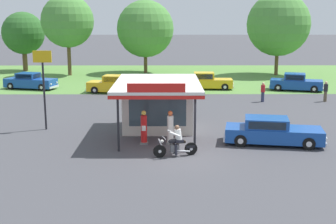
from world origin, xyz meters
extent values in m
plane|color=#424247|center=(0.00, 0.00, 0.00)|extent=(300.00, 300.00, 0.00)
cube|color=#56843D|center=(0.00, 30.00, 0.00)|extent=(120.00, 24.00, 0.01)
cube|color=beige|center=(-1.12, 5.52, 1.48)|extent=(4.10, 3.67, 2.96)
cube|color=#384C56|center=(-1.12, 3.70, 1.54)|extent=(3.28, 0.05, 1.90)
cube|color=silver|center=(-1.12, 3.97, 3.04)|extent=(4.80, 7.28, 0.16)
cube|color=red|center=(-1.12, 3.97, 2.86)|extent=(4.80, 7.28, 0.18)
cube|color=red|center=(-1.12, 0.36, 3.34)|extent=(2.87, 0.08, 0.44)
cylinder|color=black|center=(0.82, 0.73, 1.48)|extent=(0.12, 0.12, 2.96)
cylinder|color=black|center=(-3.07, 0.73, 1.48)|extent=(0.12, 0.12, 2.96)
cube|color=slate|center=(-1.84, 2.10, 0.05)|extent=(0.44, 0.44, 0.10)
cylinder|color=red|center=(-1.84, 2.10, 0.84)|extent=(0.34, 0.34, 1.47)
cube|color=white|center=(-1.84, 1.92, 0.91)|extent=(0.22, 0.02, 0.28)
sphere|color=#EACC4C|center=(-1.84, 2.10, 1.71)|extent=(0.26, 0.26, 0.26)
cube|color=slate|center=(-0.41, 2.10, 0.05)|extent=(0.44, 0.44, 0.10)
cylinder|color=silver|center=(-0.41, 2.10, 0.83)|extent=(0.34, 0.34, 1.46)
cube|color=white|center=(-0.41, 1.92, 0.90)|extent=(0.22, 0.02, 0.28)
sphere|color=orange|center=(-0.41, 2.10, 1.70)|extent=(0.26, 0.26, 0.26)
cylinder|color=black|center=(-0.96, -0.33, 0.32)|extent=(0.64, 0.26, 0.64)
cylinder|color=silver|center=(-0.96, -0.33, 0.32)|extent=(0.19, 0.16, 0.16)
cylinder|color=black|center=(0.60, 0.08, 0.32)|extent=(0.64, 0.26, 0.64)
cylinder|color=silver|center=(0.60, 0.08, 0.32)|extent=(0.19, 0.16, 0.16)
ellipsoid|color=black|center=(-0.28, -0.15, 0.78)|extent=(0.60, 0.37, 0.24)
cube|color=#59595E|center=(-0.23, -0.14, 0.42)|extent=(0.49, 0.34, 0.36)
cube|color=black|center=(0.06, -0.06, 0.72)|extent=(0.53, 0.37, 0.10)
cylinder|color=silver|center=(-0.86, -0.31, 0.60)|extent=(0.37, 0.16, 0.71)
cylinder|color=silver|center=(-0.75, -0.28, 0.98)|extent=(0.21, 0.69, 0.04)
sphere|color=silver|center=(-0.84, -0.30, 0.82)|extent=(0.16, 0.16, 0.16)
cube|color=black|center=(0.55, 0.06, 0.44)|extent=(0.47, 0.29, 0.12)
cylinder|color=silver|center=(0.19, -0.17, 0.28)|extent=(0.70, 0.26, 0.18)
cube|color=black|center=(-0.01, -0.08, 0.78)|extent=(0.47, 0.43, 0.14)
cylinder|color=black|center=(-0.16, -0.29, 0.38)|extent=(0.18, 0.25, 0.56)
cylinder|color=black|center=(-0.24, 0.02, 0.38)|extent=(0.18, 0.25, 0.56)
cylinder|color=white|center=(-0.05, -0.09, 1.09)|extent=(0.48, 0.41, 0.60)
sphere|color=brown|center=(-0.10, -0.11, 1.47)|extent=(0.22, 0.22, 0.22)
cylinder|color=white|center=(-0.23, -0.35, 1.18)|extent=(0.54, 0.22, 0.31)
cylinder|color=white|center=(-0.33, 0.04, 1.18)|extent=(0.54, 0.22, 0.31)
cube|color=#19479E|center=(5.17, 2.04, 0.55)|extent=(5.37, 2.69, 0.73)
cube|color=#19479E|center=(4.78, 2.11, 1.18)|extent=(2.52, 1.99, 0.54)
cube|color=#283847|center=(5.88, 1.92, 1.18)|extent=(0.28, 1.42, 0.43)
cube|color=#283847|center=(4.92, 2.89, 1.18)|extent=(1.91, 0.36, 0.41)
cube|color=#283847|center=(4.64, 1.32, 1.18)|extent=(1.91, 0.36, 0.41)
cube|color=silver|center=(7.73, 1.60, 0.30)|extent=(0.42, 1.75, 0.18)
cube|color=silver|center=(2.61, 2.48, 0.30)|extent=(0.42, 1.75, 0.18)
sphere|color=white|center=(7.84, 2.18, 0.58)|extent=(0.18, 0.18, 0.18)
sphere|color=white|center=(7.63, 1.02, 0.58)|extent=(0.18, 0.18, 0.18)
cylinder|color=black|center=(7.03, 2.59, 0.33)|extent=(0.68, 0.31, 0.66)
cylinder|color=silver|center=(7.03, 2.59, 0.33)|extent=(0.33, 0.27, 0.30)
cylinder|color=black|center=(6.74, 0.90, 0.33)|extent=(0.68, 0.31, 0.66)
cylinder|color=silver|center=(6.74, 0.90, 0.33)|extent=(0.33, 0.27, 0.30)
cylinder|color=black|center=(3.60, 3.19, 0.33)|extent=(0.68, 0.31, 0.66)
cylinder|color=silver|center=(3.60, 3.19, 0.33)|extent=(0.33, 0.27, 0.30)
cylinder|color=black|center=(3.30, 1.49, 0.33)|extent=(0.68, 0.31, 0.66)
cylinder|color=silver|center=(3.30, 1.49, 0.33)|extent=(0.33, 0.27, 0.30)
cube|color=gold|center=(-5.27, 18.91, 0.59)|extent=(4.97, 2.45, 0.82)
cube|color=gold|center=(-5.17, 18.90, 1.29)|extent=(2.30, 1.88, 0.57)
cube|color=#283847|center=(-6.19, 19.04, 1.29)|extent=(0.23, 1.42, 0.46)
cube|color=#283847|center=(-5.28, 18.12, 1.29)|extent=(1.78, 0.27, 0.43)
cube|color=#283847|center=(-5.07, 19.68, 1.29)|extent=(1.78, 0.27, 0.43)
cube|color=silver|center=(-7.67, 19.24, 0.30)|extent=(0.35, 1.74, 0.18)
cube|color=silver|center=(-2.88, 18.59, 0.30)|extent=(0.35, 1.74, 0.18)
sphere|color=white|center=(-7.75, 18.66, 0.63)|extent=(0.18, 0.18, 0.18)
sphere|color=white|center=(-7.60, 19.82, 0.63)|extent=(0.18, 0.18, 0.18)
cylinder|color=black|center=(-6.99, 18.28, 0.33)|extent=(0.68, 0.29, 0.66)
cylinder|color=silver|center=(-6.99, 18.28, 0.33)|extent=(0.32, 0.26, 0.30)
cylinder|color=black|center=(-6.77, 19.98, 0.33)|extent=(0.68, 0.29, 0.66)
cylinder|color=silver|center=(-6.77, 19.98, 0.33)|extent=(0.32, 0.26, 0.30)
cylinder|color=black|center=(-3.78, 17.85, 0.33)|extent=(0.68, 0.29, 0.66)
cylinder|color=silver|center=(-3.78, 17.85, 0.33)|extent=(0.32, 0.26, 0.30)
cylinder|color=black|center=(-3.55, 19.55, 0.33)|extent=(0.68, 0.29, 0.66)
cylinder|color=silver|center=(-3.55, 19.55, 0.33)|extent=(0.32, 0.26, 0.30)
cube|color=#19479E|center=(11.52, 20.04, 0.59)|extent=(5.02, 3.09, 0.81)
cube|color=#19479E|center=(11.37, 20.09, 1.29)|extent=(2.26, 2.09, 0.60)
cube|color=#283847|center=(12.25, 19.83, 1.29)|extent=(0.44, 1.40, 0.48)
cube|color=#283847|center=(11.59, 20.86, 1.29)|extent=(1.54, 0.48, 0.45)
cube|color=#283847|center=(11.14, 19.32, 1.29)|extent=(1.54, 0.48, 0.45)
cube|color=silver|center=(13.79, 19.38, 0.30)|extent=(0.61, 1.72, 0.18)
cube|color=silver|center=(9.24, 20.71, 0.30)|extent=(0.61, 1.72, 0.18)
sphere|color=white|center=(13.97, 19.94, 0.63)|extent=(0.18, 0.18, 0.18)
sphere|color=white|center=(13.64, 18.81, 0.63)|extent=(0.18, 0.18, 0.18)
cylinder|color=black|center=(13.29, 20.43, 0.33)|extent=(0.69, 0.38, 0.66)
cylinder|color=silver|center=(13.29, 20.43, 0.33)|extent=(0.35, 0.29, 0.30)
cylinder|color=black|center=(12.80, 18.77, 0.33)|extent=(0.69, 0.38, 0.66)
cylinder|color=silver|center=(12.80, 18.77, 0.33)|extent=(0.35, 0.29, 0.30)
cylinder|color=black|center=(10.23, 21.32, 0.33)|extent=(0.69, 0.38, 0.66)
cylinder|color=silver|center=(10.23, 21.32, 0.33)|extent=(0.35, 0.29, 0.30)
cylinder|color=black|center=(9.75, 19.66, 0.33)|extent=(0.69, 0.38, 0.66)
cylinder|color=silver|center=(9.75, 19.66, 0.33)|extent=(0.35, 0.29, 0.30)
cube|color=#19479E|center=(-13.50, 21.10, 0.58)|extent=(5.10, 2.95, 0.81)
cube|color=#19479E|center=(-13.75, 21.16, 1.26)|extent=(2.22, 1.99, 0.54)
cube|color=#283847|center=(-12.85, 20.92, 1.26)|extent=(0.39, 1.34, 0.43)
cube|color=#283847|center=(-13.55, 21.90, 1.26)|extent=(1.56, 0.44, 0.41)
cube|color=#283847|center=(-13.94, 20.42, 1.26)|extent=(1.56, 0.44, 0.41)
cube|color=silver|center=(-11.15, 20.47, 0.30)|extent=(0.55, 1.66, 0.18)
cube|color=silver|center=(-15.86, 21.72, 0.30)|extent=(0.55, 1.66, 0.18)
sphere|color=white|center=(-11.00, 21.01, 0.62)|extent=(0.18, 0.18, 0.18)
sphere|color=white|center=(-11.29, 19.92, 0.62)|extent=(0.18, 0.18, 0.18)
cylinder|color=black|center=(-11.71, 21.47, 0.33)|extent=(0.69, 0.36, 0.66)
cylinder|color=silver|center=(-11.71, 21.47, 0.33)|extent=(0.34, 0.29, 0.30)
cylinder|color=black|center=(-12.14, 19.88, 0.33)|extent=(0.69, 0.36, 0.66)
cylinder|color=silver|center=(-12.14, 19.88, 0.33)|extent=(0.34, 0.29, 0.30)
cylinder|color=black|center=(-14.87, 22.31, 0.33)|extent=(0.69, 0.36, 0.66)
cylinder|color=silver|center=(-14.87, 22.31, 0.33)|extent=(0.34, 0.29, 0.30)
cylinder|color=black|center=(-15.30, 20.72, 0.33)|extent=(0.69, 0.36, 0.66)
cylinder|color=silver|center=(-15.30, 20.72, 0.33)|extent=(0.34, 0.29, 0.30)
cube|color=gold|center=(3.35, 20.95, 0.57)|extent=(4.72, 2.04, 0.78)
cube|color=gold|center=(2.98, 20.97, 1.27)|extent=(1.97, 1.68, 0.62)
cube|color=#283847|center=(3.90, 20.92, 1.27)|extent=(0.12, 1.40, 0.49)
cube|color=#283847|center=(3.02, 21.74, 1.27)|extent=(1.60, 0.12, 0.47)
cube|color=#283847|center=(2.94, 20.19, 1.27)|extent=(1.60, 0.12, 0.47)
cube|color=silver|center=(5.69, 20.82, 0.30)|extent=(0.21, 1.71, 0.18)
cube|color=silver|center=(1.01, 21.07, 0.30)|extent=(0.21, 1.71, 0.18)
sphere|color=white|center=(5.73, 21.40, 0.61)|extent=(0.18, 0.18, 0.18)
sphere|color=white|center=(5.67, 20.25, 0.61)|extent=(0.18, 0.18, 0.18)
cylinder|color=black|center=(4.96, 21.70, 0.33)|extent=(0.67, 0.24, 0.66)
cylinder|color=silver|center=(4.96, 21.70, 0.33)|extent=(0.31, 0.24, 0.30)
cylinder|color=black|center=(4.87, 20.03, 0.33)|extent=(0.67, 0.24, 0.66)
cylinder|color=silver|center=(4.87, 20.03, 0.33)|extent=(0.31, 0.24, 0.30)
cylinder|color=black|center=(1.82, 21.87, 0.33)|extent=(0.67, 0.24, 0.66)
cylinder|color=silver|center=(1.82, 21.87, 0.33)|extent=(0.31, 0.24, 0.30)
cylinder|color=black|center=(1.73, 20.20, 0.33)|extent=(0.67, 0.24, 0.66)
cylinder|color=silver|center=(1.73, 20.20, 0.33)|extent=(0.31, 0.24, 0.30)
cylinder|color=#2D3351|center=(7.19, 14.34, 0.40)|extent=(0.26, 0.26, 0.80)
cylinder|color=#B21E23|center=(7.19, 14.34, 1.09)|extent=(0.34, 0.34, 0.57)
sphere|color=tan|center=(7.19, 14.34, 1.48)|extent=(0.22, 0.22, 0.22)
cylinder|color=brown|center=(12.29, 14.42, 0.42)|extent=(0.26, 0.26, 0.84)
cylinder|color=black|center=(12.29, 14.42, 1.13)|extent=(0.34, 0.34, 0.59)
sphere|color=tan|center=(12.29, 14.42, 1.54)|extent=(0.23, 0.23, 0.23)
cylinder|color=brown|center=(-3.09, 33.59, 1.37)|extent=(0.42, 0.42, 2.75)
sphere|color=#4C893D|center=(-3.09, 33.59, 5.31)|extent=(6.84, 6.84, 6.84)
sphere|color=#4C893D|center=(-2.67, 34.08, 4.63)|extent=(4.03, 4.03, 4.03)
cylinder|color=brown|center=(12.39, 31.42, 1.57)|extent=(0.41, 0.41, 3.13)
sphere|color=#4C893D|center=(12.39, 31.42, 5.87)|extent=(7.29, 7.29, 7.29)
cylinder|color=brown|center=(-11.89, 31.27, 1.99)|extent=(0.42, 0.42, 3.98)
sphere|color=#4C893D|center=(-11.89, 31.27, 6.24)|extent=(6.03, 6.03, 6.03)
sphere|color=#4C893D|center=(-12.06, 30.40, 5.64)|extent=(3.38, 3.38, 3.38)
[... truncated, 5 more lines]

